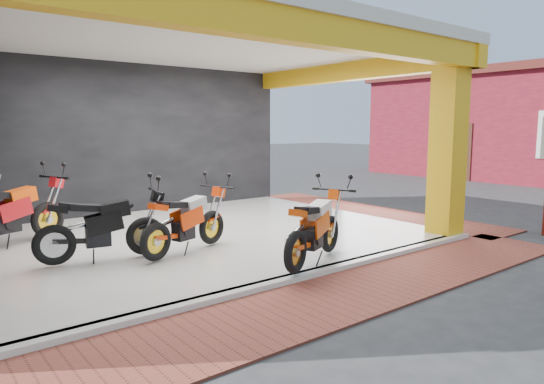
{
  "coord_description": "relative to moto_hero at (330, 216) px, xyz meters",
  "views": [
    {
      "loc": [
        -4.29,
        -5.76,
        2.07
      ],
      "look_at": [
        1.04,
        1.03,
        0.9
      ],
      "focal_mm": 32.0,
      "sensor_mm": 36.0,
      "label": 1
    }
  ],
  "objects": [
    {
      "name": "moto_row_b",
      "position": [
        -2.33,
        1.61,
        0.01
      ],
      "size": [
        2.07,
        1.1,
        1.2
      ],
      "primitive_type": null,
      "rotation": [
        0.0,
        0.0,
        -0.2
      ],
      "color": "black",
      "rests_on": "showroom_floor"
    },
    {
      "name": "corner_column",
      "position": [
        2.77,
        -0.25,
        1.06
      ],
      "size": [
        0.5,
        0.5,
        3.5
      ],
      "primitive_type": "cube",
      "color": "gold",
      "rests_on": "ground"
    },
    {
      "name": "moto_hero",
      "position": [
        0.0,
        0.0,
        0.0
      ],
      "size": [
        2.06,
        1.45,
        1.19
      ],
      "primitive_type": null,
      "rotation": [
        0.0,
        0.0,
        0.42
      ],
      "color": "#DC4209",
      "rests_on": "showroom_floor"
    },
    {
      "name": "moto_row_a",
      "position": [
        -1.18,
        1.59,
        -0.01
      ],
      "size": [
        2.03,
        1.26,
        1.16
      ],
      "primitive_type": null,
      "rotation": [
        0.0,
        0.0,
        0.31
      ],
      "color": "red",
      "rests_on": "showroom_floor"
    },
    {
      "name": "showroom_floor",
      "position": [
        -0.98,
        2.5,
        -0.64
      ],
      "size": [
        8.0,
        6.0,
        0.1
      ],
      "primitive_type": "cube",
      "color": "white",
      "rests_on": "ground"
    },
    {
      "name": "header_beam_front",
      "position": [
        -0.98,
        -0.5,
        2.61
      ],
      "size": [
        8.4,
        0.3,
        0.4
      ],
      "primitive_type": "cube",
      "color": "gold",
      "rests_on": "corner_column"
    },
    {
      "name": "header_beam_right",
      "position": [
        3.02,
        2.5,
        2.61
      ],
      "size": [
        0.3,
        6.4,
        0.4
      ],
      "primitive_type": "cube",
      "color": "gold",
      "rests_on": "corner_column"
    },
    {
      "name": "paver_front",
      "position": [
        -0.98,
        -1.3,
        -0.68
      ],
      "size": [
        9.0,
        1.4,
        0.03
      ],
      "primitive_type": "cube",
      "color": "brown",
      "rests_on": "ground"
    },
    {
      "name": "showroom_ceiling",
      "position": [
        -0.98,
        2.5,
        2.91
      ],
      "size": [
        8.4,
        6.4,
        0.2
      ],
      "primitive_type": "cube",
      "color": "beige",
      "rests_on": "corner_column"
    },
    {
      "name": "ground",
      "position": [
        -0.98,
        0.5,
        -0.69
      ],
      "size": [
        80.0,
        80.0,
        0.0
      ],
      "primitive_type": "plane",
      "color": "#2D2D30",
      "rests_on": "ground"
    },
    {
      "name": "back_wall",
      "position": [
        -0.98,
        5.6,
        1.06
      ],
      "size": [
        8.2,
        0.2,
        3.5
      ],
      "primitive_type": "cube",
      "color": "black",
      "rests_on": "ground"
    },
    {
      "name": "paver_right",
      "position": [
        3.82,
        2.5,
        -0.68
      ],
      "size": [
        1.4,
        7.0,
        0.03
      ],
      "primitive_type": "cube",
      "color": "brown",
      "rests_on": "ground"
    },
    {
      "name": "floor_kerb",
      "position": [
        -0.98,
        -0.52,
        -0.64
      ],
      "size": [
        8.0,
        0.2,
        0.1
      ],
      "primitive_type": "cube",
      "color": "white",
      "rests_on": "ground"
    },
    {
      "name": "moto_row_c",
      "position": [
        -3.2,
        3.8,
        0.05
      ],
      "size": [
        2.26,
        1.52,
        1.3
      ],
      "primitive_type": null,
      "rotation": [
        0.0,
        0.0,
        0.38
      ],
      "color": "#B31319",
      "rests_on": "showroom_floor"
    }
  ]
}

